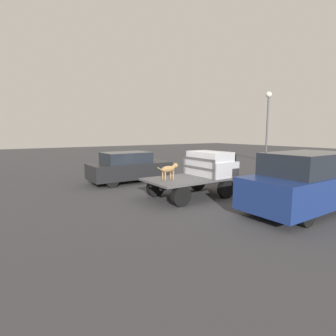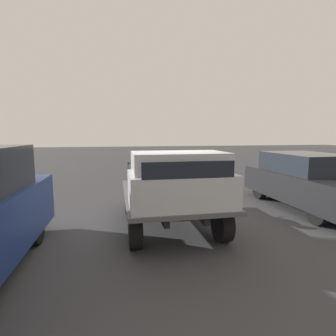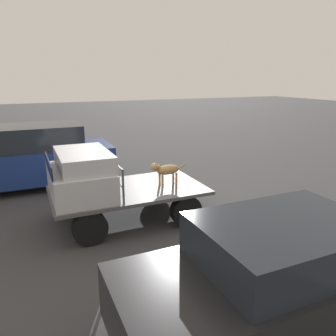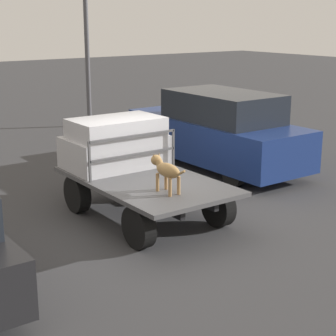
{
  "view_description": "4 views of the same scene",
  "coord_description": "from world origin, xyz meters",
  "px_view_note": "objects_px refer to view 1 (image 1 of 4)",
  "views": [
    {
      "loc": [
        -6.5,
        -8.13,
        2.6
      ],
      "look_at": [
        -0.97,
        0.17,
        1.24
      ],
      "focal_mm": 28.0,
      "sensor_mm": 36.0,
      "label": 1
    },
    {
      "loc": [
        5.9,
        -1.17,
        2.15
      ],
      "look_at": [
        -0.97,
        0.17,
        1.24
      ],
      "focal_mm": 28.0,
      "sensor_mm": 36.0,
      "label": 2
    },
    {
      "loc": [
        2.15,
        7.2,
        3.4
      ],
      "look_at": [
        -0.97,
        0.17,
        1.24
      ],
      "focal_mm": 35.0,
      "sensor_mm": 36.0,
      "label": 3
    },
    {
      "loc": [
        -8.5,
        5.61,
        3.75
      ],
      "look_at": [
        -0.97,
        0.17,
        1.24
      ],
      "focal_mm": 60.0,
      "sensor_mm": 36.0,
      "label": 4
    }
  ],
  "objects_px": {
    "flatbed_truck": "(190,183)",
    "parked_pickup_far": "(309,182)",
    "dog": "(169,169)",
    "parked_sedan": "(129,167)"
  },
  "relations": [
    {
      "from": "flatbed_truck",
      "to": "parked_pickup_far",
      "type": "height_order",
      "value": "parked_pickup_far"
    },
    {
      "from": "dog",
      "to": "parked_pickup_far",
      "type": "distance_m",
      "value": 4.85
    },
    {
      "from": "dog",
      "to": "parked_sedan",
      "type": "xyz_separation_m",
      "value": [
        0.21,
        4.1,
        -0.4
      ]
    },
    {
      "from": "flatbed_truck",
      "to": "dog",
      "type": "relative_size",
      "value": 3.74
    },
    {
      "from": "parked_sedan",
      "to": "parked_pickup_far",
      "type": "bearing_deg",
      "value": -74.92
    },
    {
      "from": "flatbed_truck",
      "to": "dog",
      "type": "bearing_deg",
      "value": 169.57
    },
    {
      "from": "flatbed_truck",
      "to": "parked_pickup_far",
      "type": "relative_size",
      "value": 0.69
    },
    {
      "from": "dog",
      "to": "parked_sedan",
      "type": "relative_size",
      "value": 0.23
    },
    {
      "from": "flatbed_truck",
      "to": "parked_sedan",
      "type": "height_order",
      "value": "parked_sedan"
    },
    {
      "from": "flatbed_truck",
      "to": "parked_sedan",
      "type": "bearing_deg",
      "value": 99.27
    }
  ]
}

